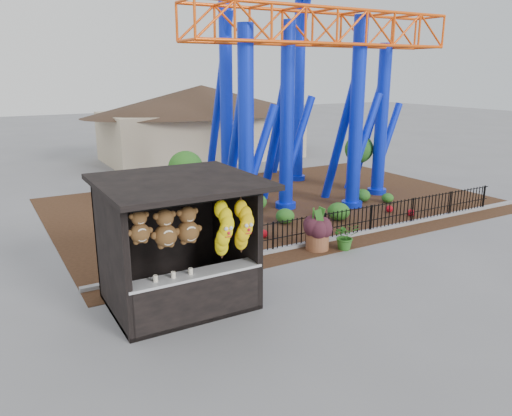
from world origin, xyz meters
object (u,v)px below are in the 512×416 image
prize_booth (181,247)px  roller_coaster (297,46)px  potted_plant (346,236)px  terracotta_planter (317,240)px

prize_booth → roller_coaster: (8.13, 7.33, 4.90)m
roller_coaster → potted_plant: bearing=-109.7°
prize_booth → potted_plant: size_ratio=4.00×
roller_coaster → potted_plant: 8.83m
potted_plant → prize_booth: bearing=-147.9°
prize_booth → potted_plant: prize_booth is taller
prize_booth → terracotta_planter: prize_booth is taller
roller_coaster → potted_plant: (-2.18, -6.10, -6.00)m
roller_coaster → potted_plant: roller_coaster is taller
terracotta_planter → potted_plant: bearing=-28.4°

